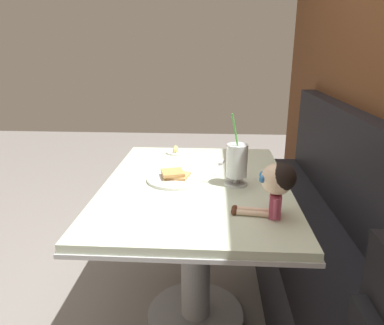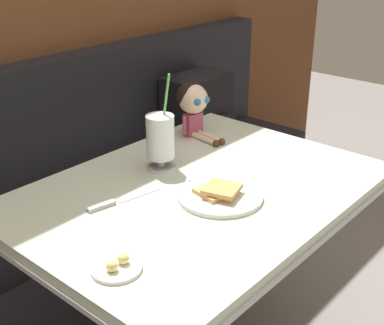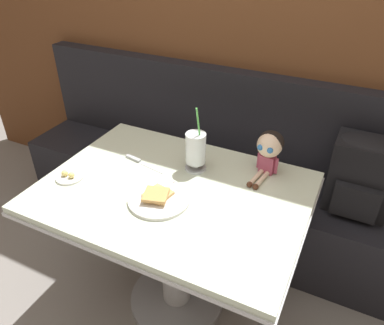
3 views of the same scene
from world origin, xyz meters
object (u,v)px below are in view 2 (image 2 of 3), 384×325
object	(u,v)px
butter_saucer	(117,267)
backpack	(198,112)
seated_doll	(193,102)
toast_plate	(220,195)
milkshake_glass	(160,140)
butter_knife	(112,203)

from	to	relation	value
butter_saucer	backpack	distance (m)	1.37
seated_doll	butter_saucer	bearing A→B (deg)	-150.73
toast_plate	milkshake_glass	xyz separation A→B (m)	(0.04, 0.27, 0.09)
milkshake_glass	butter_knife	size ratio (longest dim) A/B	1.34
butter_saucer	seated_doll	distance (m)	0.88
toast_plate	seated_doll	bearing A→B (deg)	49.58
toast_plate	milkshake_glass	distance (m)	0.28
butter_knife	seated_doll	distance (m)	0.60
butter_knife	backpack	distance (m)	1.08
backpack	butter_knife	bearing A→B (deg)	-152.79
milkshake_glass	backpack	world-z (taller)	milkshake_glass
milkshake_glass	butter_knife	bearing A→B (deg)	-166.62
toast_plate	milkshake_glass	world-z (taller)	milkshake_glass
toast_plate	milkshake_glass	size ratio (longest dim) A/B	0.79
toast_plate	backpack	world-z (taller)	backpack
butter_knife	backpack	world-z (taller)	backpack
butter_saucer	toast_plate	bearing A→B (deg)	5.05
butter_knife	toast_plate	bearing A→B (deg)	-41.92
milkshake_glass	butter_saucer	size ratio (longest dim) A/B	2.62
butter_saucer	seated_doll	world-z (taller)	seated_doll
milkshake_glass	backpack	bearing A→B (deg)	31.80
backpack	toast_plate	bearing A→B (deg)	-136.17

